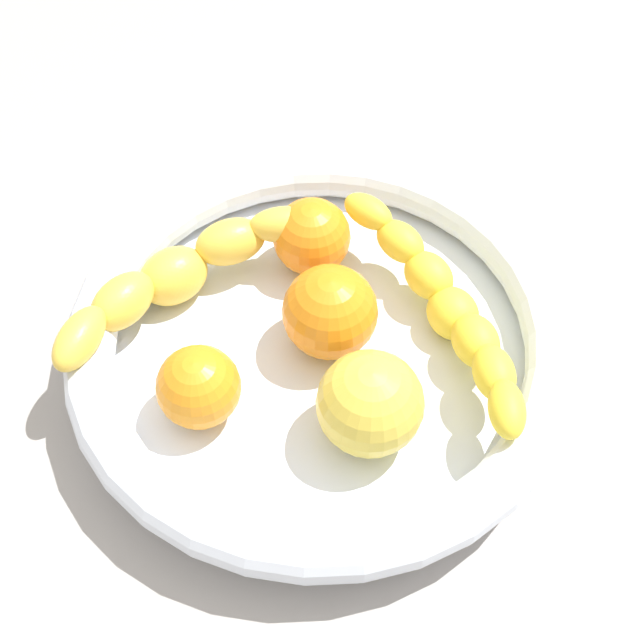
# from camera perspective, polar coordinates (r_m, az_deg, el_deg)

# --- Properties ---
(kitchen_counter) EXTENTS (1.20, 1.20, 0.03)m
(kitchen_counter) POSITION_cam_1_polar(r_m,az_deg,el_deg) (0.57, 0.00, -3.89)
(kitchen_counter) COLOR gray
(kitchen_counter) RESTS_ON ground
(fruit_bowl) EXTENTS (0.33, 0.33, 0.05)m
(fruit_bowl) POSITION_cam_1_polar(r_m,az_deg,el_deg) (0.54, 0.00, -1.46)
(fruit_bowl) COLOR silver
(fruit_bowl) RESTS_ON kitchen_counter
(banana_draped_left) EXTENTS (0.21, 0.07, 0.05)m
(banana_draped_left) POSITION_cam_1_polar(r_m,az_deg,el_deg) (0.55, -9.84, 3.12)
(banana_draped_left) COLOR yellow
(banana_draped_left) RESTS_ON fruit_bowl
(banana_draped_right) EXTENTS (0.09, 0.21, 0.05)m
(banana_draped_right) POSITION_cam_1_polar(r_m,az_deg,el_deg) (0.54, 8.77, 0.93)
(banana_draped_right) COLOR yellow
(banana_draped_right) RESTS_ON fruit_bowl
(orange_front) EXTENTS (0.06, 0.06, 0.06)m
(orange_front) POSITION_cam_1_polar(r_m,az_deg,el_deg) (0.52, 0.45, 0.78)
(orange_front) COLOR orange
(orange_front) RESTS_ON fruit_bowl
(orange_mid_left) EXTENTS (0.05, 0.05, 0.05)m
(orange_mid_left) POSITION_cam_1_polar(r_m,az_deg,el_deg) (0.57, -0.58, 5.82)
(orange_mid_left) COLOR orange
(orange_mid_left) RESTS_ON fruit_bowl
(orange_mid_right) EXTENTS (0.05, 0.05, 0.05)m
(orange_mid_right) POSITION_cam_1_polar(r_m,az_deg,el_deg) (0.50, -8.44, -4.63)
(orange_mid_right) COLOR orange
(orange_mid_right) RESTS_ON fruit_bowl
(apple_yellow) EXTENTS (0.06, 0.06, 0.06)m
(apple_yellow) POSITION_cam_1_polar(r_m,az_deg,el_deg) (0.48, 3.50, -5.82)
(apple_yellow) COLOR yellow
(apple_yellow) RESTS_ON fruit_bowl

